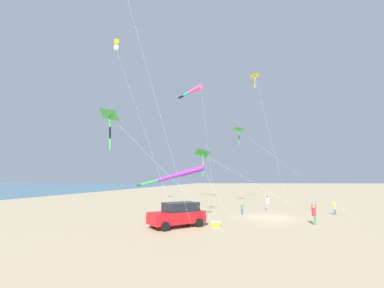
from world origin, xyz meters
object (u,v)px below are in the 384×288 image
at_px(kite_delta_magenta_far_left, 111,115).
at_px(person_bystander_far, 334,208).
at_px(person_adult_flyer, 267,201).
at_px(kite_windsock_purple_drifting, 180,174).
at_px(kite_delta_black_fish_shape, 239,129).
at_px(kite_delta_long_streamer_left, 255,76).
at_px(parked_car, 178,214).
at_px(person_child_grey_jacket, 242,208).
at_px(kite_delta_red_high_left, 203,153).
at_px(kite_windsock_striped_overhead, 193,91).
at_px(kite_box_teal_far_right, 116,45).
at_px(cooler_box, 216,224).
at_px(person_child_green_jacket, 314,213).

bearing_deg(kite_delta_magenta_far_left, person_bystander_far, 30.74).
distance_m(person_adult_flyer, kite_windsock_purple_drifting, 12.52).
distance_m(person_bystander_far, kite_delta_magenta_far_left, 23.98).
relative_size(kite_delta_black_fish_shape, kite_delta_long_streamer_left, 0.61).
bearing_deg(parked_car, person_child_grey_jacket, 54.56).
height_order(kite_delta_red_high_left, kite_windsock_purple_drifting, kite_delta_red_high_left).
relative_size(kite_delta_black_fish_shape, kite_windsock_striped_overhead, 0.69).
bearing_deg(kite_windsock_purple_drifting, person_bystander_far, 17.79).
relative_size(parked_car, person_child_grey_jacket, 3.36).
relative_size(kite_delta_magenta_far_left, kite_delta_long_streamer_left, 0.43).
distance_m(kite_box_teal_far_right, kite_delta_black_fish_shape, 21.46).
bearing_deg(kite_delta_red_high_left, person_adult_flyer, 31.81).
distance_m(parked_car, kite_box_teal_far_right, 24.73).
bearing_deg(kite_box_teal_far_right, cooler_box, -32.93).
bearing_deg(kite_windsock_purple_drifting, cooler_box, -44.55).
bearing_deg(parked_car, person_child_green_jacket, 13.25).
bearing_deg(person_adult_flyer, kite_windsock_striped_overhead, 140.65).
bearing_deg(person_bystander_far, kite_delta_long_streamer_left, 115.46).
bearing_deg(cooler_box, kite_windsock_purple_drifting, 135.45).
bearing_deg(person_child_green_jacket, kite_box_teal_far_right, 162.81).
relative_size(cooler_box, kite_delta_long_streamer_left, 0.03).
bearing_deg(kite_delta_long_streamer_left, kite_box_teal_far_right, -147.27).
xyz_separation_m(parked_car, kite_delta_long_streamer_left, (8.93, 21.56, 20.41)).
relative_size(kite_windsock_purple_drifting, kite_windsock_striped_overhead, 0.47).
distance_m(kite_windsock_purple_drifting, kite_windsock_striped_overhead, 21.95).
bearing_deg(kite_windsock_purple_drifting, kite_delta_black_fish_shape, 67.17).
relative_size(person_child_grey_jacket, person_bystander_far, 1.00).
relative_size(person_adult_flyer, kite_delta_black_fish_shape, 0.14).
bearing_deg(cooler_box, person_adult_flyer, 63.62).
height_order(person_adult_flyer, kite_delta_red_high_left, kite_delta_red_high_left).
bearing_deg(cooler_box, parked_car, -171.17).
relative_size(kite_delta_magenta_far_left, kite_windsock_purple_drifting, 1.02).
height_order(person_bystander_far, kite_delta_red_high_left, kite_delta_red_high_left).
relative_size(person_bystander_far, kite_delta_black_fish_shape, 0.10).
bearing_deg(kite_windsock_striped_overhead, kite_windsock_purple_drifting, -86.22).
bearing_deg(person_adult_flyer, person_bystander_far, -24.42).
distance_m(kite_box_teal_far_right, kite_delta_long_streamer_left, 23.02).
distance_m(person_adult_flyer, kite_box_teal_far_right, 28.02).
height_order(parked_car, kite_windsock_purple_drifting, kite_windsock_purple_drifting).
relative_size(cooler_box, person_child_grey_jacket, 0.47).
distance_m(cooler_box, person_child_green_jacket, 8.17).
bearing_deg(kite_box_teal_far_right, person_child_grey_jacket, -5.95).
relative_size(kite_delta_red_high_left, kite_windsock_striped_overhead, 0.61).
xyz_separation_m(person_child_grey_jacket, kite_box_teal_far_right, (-15.76, 1.64, 20.71)).
distance_m(cooler_box, kite_delta_red_high_left, 9.45).
bearing_deg(kite_delta_red_high_left, kite_delta_black_fish_shape, 69.31).
distance_m(person_adult_flyer, person_bystander_far, 6.97).
relative_size(person_child_green_jacket, person_child_grey_jacket, 1.24).
bearing_deg(kite_delta_black_fish_shape, person_child_grey_jacket, -92.13).
bearing_deg(person_child_grey_jacket, kite_delta_red_high_left, -177.86).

